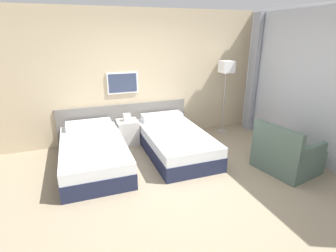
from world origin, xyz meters
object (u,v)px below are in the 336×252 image
Objects in this scene: bed_near_door at (94,153)px; nightstand at (128,132)px; armchair at (286,156)px; bed_near_window at (175,141)px; floor_lamp at (226,71)px.

bed_near_door is 1.07m from nightstand.
armchair is (2.29, -2.04, 0.00)m from nightstand.
bed_near_window is 2.03m from floor_lamp.
bed_near_door and bed_near_window have the same top height.
floor_lamp is at bearing -1.46° from nightstand.
bed_near_window is (1.53, 0.00, 0.00)m from bed_near_door.
nightstand reaches higher than bed_near_door.
floor_lamp is (2.25, -0.06, 1.15)m from nightstand.
bed_near_door is at bearing 55.54° from armchair.
nightstand is at bearing 178.54° from floor_lamp.
nightstand is 3.06m from armchair.
nightstand is 0.64× the size of armchair.
nightstand is (0.77, 0.75, 0.03)m from bed_near_door.
bed_near_window is 1.07m from nightstand.
bed_near_door is 1.53m from bed_near_window.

